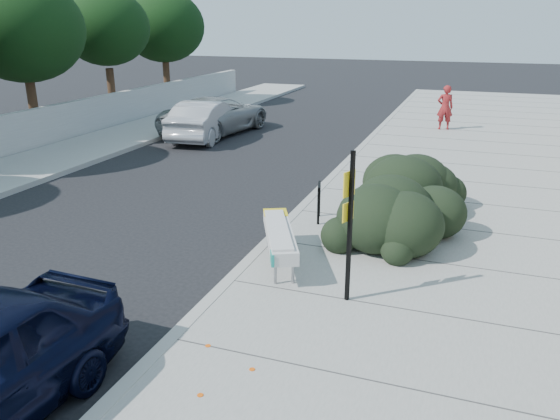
{
  "coord_description": "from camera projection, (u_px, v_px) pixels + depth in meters",
  "views": [
    {
      "loc": [
        3.81,
        -7.92,
        4.51
      ],
      "look_at": [
        0.41,
        1.56,
        1.0
      ],
      "focal_mm": 35.0,
      "sensor_mm": 36.0,
      "label": 1
    }
  ],
  "objects": [
    {
      "name": "tree_far_e",
      "position": [
        105.0,
        28.0,
        24.79
      ],
      "size": [
        4.0,
        4.0,
        5.9
      ],
      "color": "#332114",
      "rests_on": "ground"
    },
    {
      "name": "pedestrian",
      "position": [
        445.0,
        107.0,
        22.76
      ],
      "size": [
        0.76,
        0.6,
        1.83
      ],
      "primitive_type": "imported",
      "rotation": [
        0.0,
        0.0,
        3.4
      ],
      "color": "maroon",
      "rests_on": "sidewalk_near"
    },
    {
      "name": "ground",
      "position": [
        229.0,
        287.0,
        9.74
      ],
      "size": [
        120.0,
        120.0,
        0.0
      ],
      "primitive_type": "plane",
      "color": "black",
      "rests_on": "ground"
    },
    {
      "name": "hedge",
      "position": [
        403.0,
        191.0,
        12.02
      ],
      "size": [
        2.4,
        4.42,
        1.61
      ],
      "primitive_type": "ellipsoid",
      "rotation": [
        0.0,
        0.0,
        -0.06
      ],
      "color": "black",
      "rests_on": "sidewalk_near"
    },
    {
      "name": "bench",
      "position": [
        279.0,
        235.0,
        10.21
      ],
      "size": [
        1.39,
        2.32,
        0.7
      ],
      "rotation": [
        0.0,
        0.0,
        0.44
      ],
      "color": "gray",
      "rests_on": "sidewalk_near"
    },
    {
      "name": "sidewalk_near",
      "position": [
        546.0,
        227.0,
        12.37
      ],
      "size": [
        11.2,
        50.0,
        0.15
      ],
      "primitive_type": "cube",
      "color": "gray",
      "rests_on": "ground"
    },
    {
      "name": "wagon_silver",
      "position": [
        205.0,
        120.0,
        21.73
      ],
      "size": [
        2.08,
        4.76,
        1.52
      ],
      "primitive_type": "imported",
      "rotation": [
        0.0,
        0.0,
        3.25
      ],
      "color": "#B6B6BB",
      "rests_on": "ground"
    },
    {
      "name": "bike_rack",
      "position": [
        319.0,
        198.0,
        12.42
      ],
      "size": [
        0.19,
        0.58,
        0.87
      ],
      "rotation": [
        0.0,
        0.0,
        0.24
      ],
      "color": "black",
      "rests_on": "sidewalk_near"
    },
    {
      "name": "suv_silver",
      "position": [
        216.0,
        115.0,
        22.91
      ],
      "size": [
        3.24,
        5.77,
        1.52
      ],
      "primitive_type": "imported",
      "rotation": [
        0.0,
        0.0,
        3.01
      ],
      "color": "gray",
      "rests_on": "ground"
    },
    {
      "name": "sign_post",
      "position": [
        349.0,
        218.0,
        8.55
      ],
      "size": [
        0.15,
        0.27,
        2.51
      ],
      "rotation": [
        0.0,
        0.0,
        -0.4
      ],
      "color": "black",
      "rests_on": "sidewalk_near"
    },
    {
      "name": "sidewalk_far",
      "position": [
        21.0,
        169.0,
        17.19
      ],
      "size": [
        3.0,
        50.0,
        0.15
      ],
      "primitive_type": "cube",
      "color": "gray",
      "rests_on": "ground"
    },
    {
      "name": "tree_far_f",
      "position": [
        163.0,
        27.0,
        29.23
      ],
      "size": [
        4.4,
        4.4,
        6.07
      ],
      "color": "#332114",
      "rests_on": "ground"
    },
    {
      "name": "curb_near",
      "position": [
        310.0,
        201.0,
        14.16
      ],
      "size": [
        0.22,
        50.0,
        0.17
      ],
      "primitive_type": "cube",
      "color": "#9E9E99",
      "rests_on": "ground"
    },
    {
      "name": "curb_far",
      "position": [
        60.0,
        173.0,
        16.7
      ],
      "size": [
        0.22,
        50.0,
        0.17
      ],
      "primitive_type": "cube",
      "color": "#9E9E99",
      "rests_on": "ground"
    },
    {
      "name": "tree_far_d",
      "position": [
        22.0,
        29.0,
        20.34
      ],
      "size": [
        4.6,
        4.6,
        6.16
      ],
      "color": "#332114",
      "rests_on": "ground"
    }
  ]
}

